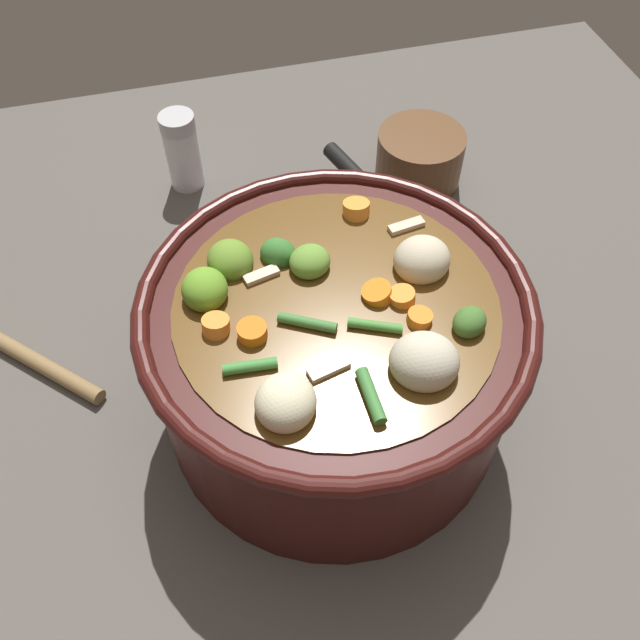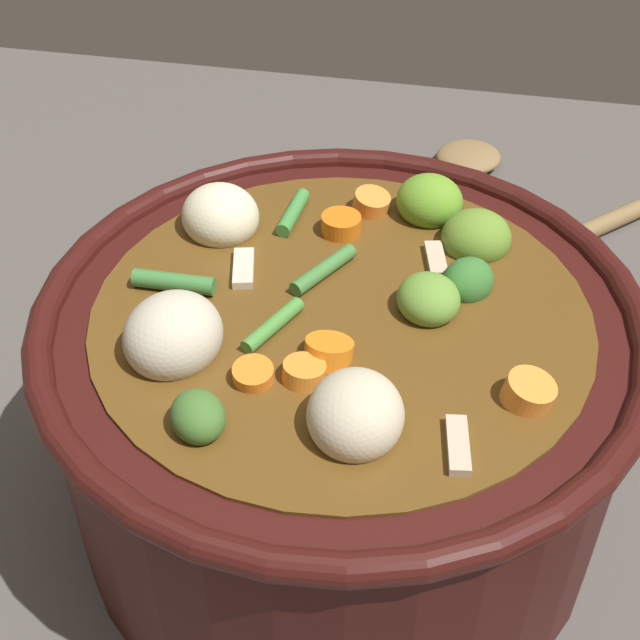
% 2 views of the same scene
% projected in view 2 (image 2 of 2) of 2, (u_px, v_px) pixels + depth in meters
% --- Properties ---
extents(ground_plane, '(1.10, 1.10, 0.00)m').
position_uv_depth(ground_plane, '(338.00, 494.00, 0.54)').
color(ground_plane, '#514C47').
extents(cooking_pot, '(0.31, 0.31, 0.17)m').
position_uv_depth(cooking_pot, '(339.00, 403.00, 0.49)').
color(cooking_pot, '#38110F').
rests_on(cooking_pot, ground_plane).
extents(wooden_spoon, '(0.24, 0.24, 0.02)m').
position_uv_depth(wooden_spoon, '(524.00, 194.00, 0.78)').
color(wooden_spoon, olive).
rests_on(wooden_spoon, ground_plane).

